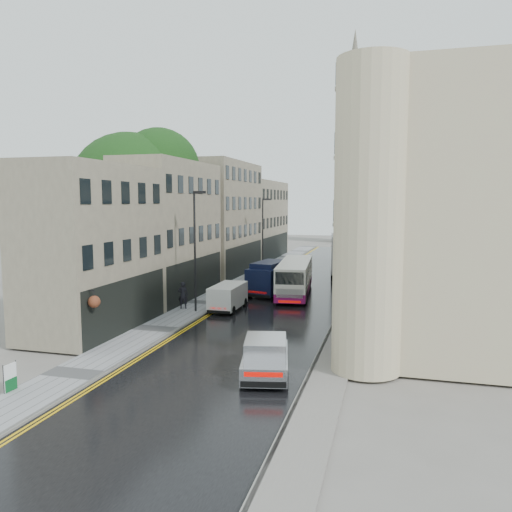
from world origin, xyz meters
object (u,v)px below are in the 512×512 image
at_px(estate_sign, 10,377).
at_px(cream_bus, 278,283).
at_px(white_lorry, 332,259).
at_px(silver_hatchback, 242,367).
at_px(lamp_post_far, 263,238).
at_px(tree_far, 195,217).
at_px(lamp_post_near, 195,252).
at_px(pedestrian, 183,295).
at_px(tree_near, 130,213).
at_px(white_van, 210,300).
at_px(navy_van, 250,280).

bearing_deg(estate_sign, cream_bus, 75.10).
bearing_deg(cream_bus, white_lorry, 66.89).
height_order(silver_hatchback, lamp_post_far, lamp_post_far).
distance_m(tree_far, silver_hatchback, 33.43).
relative_size(lamp_post_near, estate_sign, 7.46).
height_order(cream_bus, silver_hatchback, cream_bus).
distance_m(pedestrian, estate_sign, 16.65).
height_order(cream_bus, lamp_post_far, lamp_post_far).
relative_size(tree_far, white_lorry, 1.42).
bearing_deg(estate_sign, lamp_post_far, 88.20).
xyz_separation_m(tree_far, lamp_post_near, (6.87, -16.92, -1.88)).
xyz_separation_m(tree_near, white_lorry, (15.04, 11.99, -4.63)).
height_order(lamp_post_far, estate_sign, lamp_post_far).
xyz_separation_m(tree_near, lamp_post_near, (7.17, -3.92, -2.59)).
bearing_deg(tree_far, white_van, -64.76).
distance_m(tree_far, cream_bus, 16.85).
xyz_separation_m(white_van, pedestrian, (-2.32, 0.59, 0.13)).
distance_m(navy_van, lamp_post_far, 11.74).
bearing_deg(silver_hatchback, navy_van, 93.09).
bearing_deg(lamp_post_near, pedestrian, 160.64).
bearing_deg(navy_van, silver_hatchback, -66.40).
distance_m(tree_far, pedestrian, 18.00).
bearing_deg(tree_far, lamp_post_near, -67.91).
xyz_separation_m(tree_near, navy_van, (9.33, 2.64, -5.46)).
distance_m(silver_hatchback, navy_van, 20.11).
relative_size(navy_van, estate_sign, 5.06).
height_order(white_lorry, silver_hatchback, white_lorry).
xyz_separation_m(tree_far, lamp_post_far, (7.22, 0.93, -2.09)).
distance_m(cream_bus, pedestrian, 7.86).
bearing_deg(white_van, white_lorry, 66.77).
height_order(tree_far, estate_sign, tree_far).
distance_m(navy_van, estate_sign, 22.93).
xyz_separation_m(tree_far, silver_hatchback, (14.21, -29.79, -5.35)).
relative_size(tree_far, lamp_post_near, 1.47).
bearing_deg(cream_bus, pedestrian, -145.73).
distance_m(white_van, lamp_post_far, 18.13).
relative_size(cream_bus, pedestrian, 5.29).
relative_size(navy_van, pedestrian, 2.90).
bearing_deg(white_lorry, lamp_post_far, 158.63).
bearing_deg(tree_near, estate_sign, -74.72).
relative_size(silver_hatchback, white_van, 1.08).
bearing_deg(silver_hatchback, lamp_post_near, 107.87).
relative_size(tree_far, navy_van, 2.17).
bearing_deg(tree_near, tree_far, 88.68).
bearing_deg(estate_sign, tree_near, 106.98).
xyz_separation_m(white_lorry, estate_sign, (-9.59, -31.94, -1.63)).
distance_m(pedestrian, lamp_post_far, 17.58).
height_order(tree_near, navy_van, tree_near).
height_order(white_lorry, white_van, white_lorry).
bearing_deg(white_van, navy_van, 80.65).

